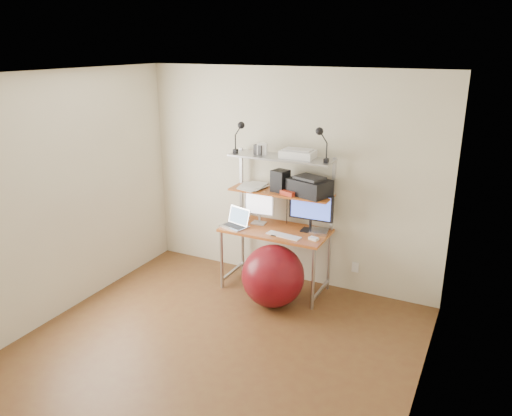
{
  "coord_description": "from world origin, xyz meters",
  "views": [
    {
      "loc": [
        2.14,
        -3.37,
        2.74
      ],
      "look_at": [
        -0.1,
        1.15,
        1.06
      ],
      "focal_mm": 35.0,
      "sensor_mm": 36.0,
      "label": 1
    }
  ],
  "objects": [
    {
      "name": "paper_stack",
      "position": [
        -0.37,
        1.58,
        1.17
      ],
      "size": [
        0.36,
        0.42,
        0.03
      ],
      "color": "white",
      "rests_on": "mid_shelf"
    },
    {
      "name": "wall_outlet",
      "position": [
        0.85,
        1.79,
        0.3
      ],
      "size": [
        0.08,
        0.01,
        0.12
      ],
      "primitive_type": "cube",
      "color": "white",
      "rests_on": "room"
    },
    {
      "name": "mouse",
      "position": [
        0.5,
        1.33,
        0.75
      ],
      "size": [
        0.11,
        0.09,
        0.03
      ],
      "primitive_type": "cube",
      "rotation": [
        0.0,
        0.0,
        -0.27
      ],
      "color": "white",
      "rests_on": "desktop"
    },
    {
      "name": "monitor_black",
      "position": [
        0.37,
        1.57,
        1.0
      ],
      "size": [
        0.51,
        0.14,
        0.51
      ],
      "rotation": [
        0.0,
        0.0,
        0.01
      ],
      "color": "black",
      "rests_on": "desktop"
    },
    {
      "name": "keyboard",
      "position": [
        0.17,
        1.29,
        0.75
      ],
      "size": [
        0.41,
        0.16,
        0.01
      ],
      "primitive_type": "cube",
      "rotation": [
        0.0,
        0.0,
        -0.13
      ],
      "color": "white",
      "rests_on": "desktop"
    },
    {
      "name": "box_white",
      "position": [
        -0.24,
        1.58,
        1.61
      ],
      "size": [
        0.13,
        0.11,
        0.12
      ],
      "primitive_type": "cube",
      "rotation": [
        0.0,
        0.0,
        0.26
      ],
      "color": "white",
      "rests_on": "top_shelf"
    },
    {
      "name": "box_grey",
      "position": [
        -0.26,
        1.58,
        1.61
      ],
      "size": [
        0.13,
        0.13,
        0.11
      ],
      "primitive_type": "cube",
      "rotation": [
        0.0,
        0.0,
        -0.23
      ],
      "color": "#2E2E31",
      "rests_on": "top_shelf"
    },
    {
      "name": "laptop",
      "position": [
        -0.44,
        1.33,
        0.78
      ],
      "size": [
        0.36,
        0.32,
        0.27
      ],
      "rotation": [
        0.0,
        0.0,
        -0.3
      ],
      "color": "#B4B4B9",
      "rests_on": "desktop"
    },
    {
      "name": "monitor_silver",
      "position": [
        -0.25,
        1.54,
        0.95
      ],
      "size": [
        0.36,
        0.14,
        0.4
      ],
      "rotation": [
        0.0,
        0.0,
        0.07
      ],
      "color": "silver",
      "rests_on": "desktop"
    },
    {
      "name": "computer_desk",
      "position": [
        0.0,
        1.5,
        0.96
      ],
      "size": [
        1.2,
        0.6,
        1.57
      ],
      "color": "#C26925",
      "rests_on": "ground"
    },
    {
      "name": "printer",
      "position": [
        0.34,
        1.58,
        1.25
      ],
      "size": [
        0.51,
        0.43,
        0.21
      ],
      "rotation": [
        0.0,
        0.0,
        -0.33
      ],
      "color": "black",
      "rests_on": "mid_shelf"
    },
    {
      "name": "red_box",
      "position": [
        0.14,
        1.49,
        1.18
      ],
      "size": [
        0.2,
        0.17,
        0.05
      ],
      "primitive_type": "cube",
      "rotation": [
        0.0,
        0.0,
        -0.34
      ],
      "color": "#B4301C",
      "rests_on": "mid_shelf"
    },
    {
      "name": "mac_mini",
      "position": [
        0.48,
        1.54,
        0.76
      ],
      "size": [
        0.22,
        0.22,
        0.04
      ],
      "primitive_type": "cube",
      "rotation": [
        0.0,
        0.0,
        0.16
      ],
      "color": "#B4B4B9",
      "rests_on": "desktop"
    },
    {
      "name": "room",
      "position": [
        0.0,
        0.0,
        1.25
      ],
      "size": [
        3.6,
        3.6,
        3.6
      ],
      "color": "brown",
      "rests_on": "ground"
    },
    {
      "name": "scanner",
      "position": [
        0.19,
        1.59,
        1.6
      ],
      "size": [
        0.37,
        0.24,
        0.1
      ],
      "rotation": [
        0.0,
        0.0,
        0.02
      ],
      "color": "white",
      "rests_on": "top_shelf"
    },
    {
      "name": "nas_cube",
      "position": [
        -0.01,
        1.57,
        1.27
      ],
      "size": [
        0.2,
        0.2,
        0.24
      ],
      "primitive_type": "cube",
      "rotation": [
        0.0,
        0.0,
        -0.23
      ],
      "color": "black",
      "rests_on": "mid_shelf"
    },
    {
      "name": "exercise_ball",
      "position": [
        0.13,
        1.09,
        0.34
      ],
      "size": [
        0.68,
        0.68,
        0.68
      ],
      "primitive_type": "sphere",
      "color": "maroon",
      "rests_on": "floor"
    },
    {
      "name": "clip_lamp_left",
      "position": [
        -0.48,
        1.5,
        1.81
      ],
      "size": [
        0.14,
        0.08,
        0.36
      ],
      "color": "black",
      "rests_on": "top_shelf"
    },
    {
      "name": "clip_lamp_right",
      "position": [
        0.47,
        1.49,
        1.82
      ],
      "size": [
        0.15,
        0.08,
        0.37
      ],
      "color": "black",
      "rests_on": "top_shelf"
    },
    {
      "name": "phone",
      "position": [
        0.06,
        1.29,
        0.74
      ],
      "size": [
        0.07,
        0.12,
        0.01
      ],
      "primitive_type": "cube",
      "rotation": [
        0.0,
        0.0,
        0.05
      ],
      "color": "black",
      "rests_on": "desktop"
    }
  ]
}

